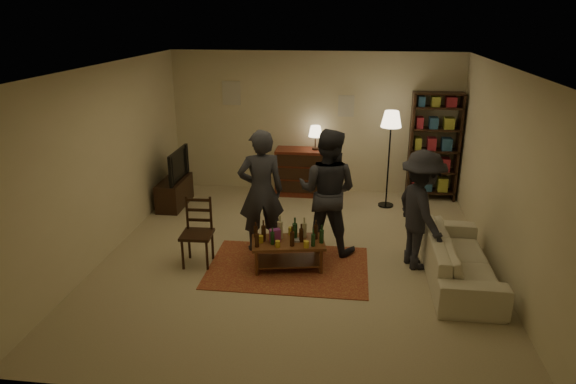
% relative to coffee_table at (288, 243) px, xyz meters
% --- Properties ---
extents(floor, '(6.00, 6.00, 0.00)m').
position_rel_coffee_table_xyz_m(floor, '(0.09, 0.36, -0.38)').
color(floor, '#C6B793').
rests_on(floor, ground).
extents(room_shell, '(6.00, 6.00, 6.00)m').
position_rel_coffee_table_xyz_m(room_shell, '(-0.56, 3.34, 1.44)').
color(room_shell, beige).
rests_on(room_shell, ground).
extents(rug, '(2.20, 1.50, 0.01)m').
position_rel_coffee_table_xyz_m(rug, '(0.01, -0.00, -0.37)').
color(rug, maroon).
rests_on(rug, ground).
extents(coffee_table, '(1.07, 0.72, 0.75)m').
position_rel_coffee_table_xyz_m(coffee_table, '(0.00, 0.00, 0.00)').
color(coffee_table, brown).
rests_on(coffee_table, ground).
extents(dining_chair, '(0.44, 0.44, 0.97)m').
position_rel_coffee_table_xyz_m(dining_chair, '(-1.27, 0.02, 0.13)').
color(dining_chair, black).
rests_on(dining_chair, ground).
extents(tv_stand, '(0.40, 1.00, 1.06)m').
position_rel_coffee_table_xyz_m(tv_stand, '(-2.36, 2.16, 0.01)').
color(tv_stand, black).
rests_on(tv_stand, ground).
extents(dresser, '(1.00, 0.50, 1.36)m').
position_rel_coffee_table_xyz_m(dresser, '(-0.11, 3.08, 0.10)').
color(dresser, brown).
rests_on(dresser, ground).
extents(bookshelf, '(0.90, 0.34, 2.02)m').
position_rel_coffee_table_xyz_m(bookshelf, '(2.33, 3.14, 0.66)').
color(bookshelf, black).
rests_on(bookshelf, ground).
extents(floor_lamp, '(0.36, 0.36, 1.76)m').
position_rel_coffee_table_xyz_m(floor_lamp, '(1.49, 2.62, 1.12)').
color(floor_lamp, black).
rests_on(floor_lamp, ground).
extents(sofa, '(0.81, 2.08, 0.61)m').
position_rel_coffee_table_xyz_m(sofa, '(2.29, -0.04, -0.07)').
color(sofa, beige).
rests_on(sofa, ground).
extents(person_left, '(0.77, 0.62, 1.83)m').
position_rel_coffee_table_xyz_m(person_left, '(-0.46, 0.55, 0.54)').
color(person_left, '#2A2A32').
rests_on(person_left, ground).
extents(person_right, '(1.04, 0.90, 1.84)m').
position_rel_coffee_table_xyz_m(person_right, '(0.49, 0.66, 0.54)').
color(person_right, '#292931').
rests_on(person_right, ground).
extents(person_by_sofa, '(0.94, 1.22, 1.67)m').
position_rel_coffee_table_xyz_m(person_by_sofa, '(1.79, 0.29, 0.46)').
color(person_by_sofa, '#232229').
rests_on(person_by_sofa, ground).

